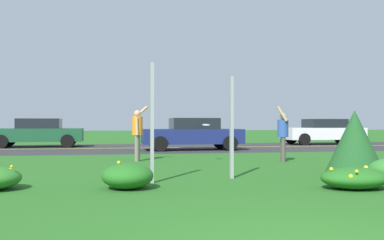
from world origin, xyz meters
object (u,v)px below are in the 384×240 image
sign_post_by_roadside (232,127)px  person_thrower_orange_shirt (137,130)px  car_white_center_left (323,131)px  sign_post_near_path (152,123)px  car_dark_green_rightmost (38,133)px  car_navy_center_right (192,134)px  person_catcher_blue_shirt (283,133)px  frisbee_pale_blue (206,125)px

sign_post_by_roadside → person_thrower_orange_shirt: bearing=109.6°
car_white_center_left → sign_post_near_path: bearing=-127.4°
person_thrower_orange_shirt → car_white_center_left: bearing=39.9°
person_thrower_orange_shirt → car_dark_green_rightmost: (-4.41, 9.39, -0.25)m
sign_post_near_path → car_navy_center_right: bearing=75.0°
sign_post_near_path → car_white_center_left: sign_post_near_path is taller
sign_post_by_roadside → person_catcher_blue_shirt: sign_post_by_roadside is taller
person_thrower_orange_shirt → person_catcher_blue_shirt: 4.65m
sign_post_by_roadside → person_thrower_orange_shirt: (-1.75, 4.92, -0.15)m
car_white_center_left → car_dark_green_rightmost: (-15.65, 0.00, 0.00)m
sign_post_near_path → car_navy_center_right: size_ratio=0.55×
person_thrower_orange_shirt → frisbee_pale_blue: (2.12, -0.68, 0.18)m
person_thrower_orange_shirt → frisbee_pale_blue: person_thrower_orange_shirt is taller
sign_post_near_path → car_dark_green_rightmost: (-4.35, 14.75, -0.50)m
frisbee_pale_blue → car_navy_center_right: bearing=83.2°
person_thrower_orange_shirt → sign_post_by_roadside: bearing=-70.4°
sign_post_by_roadside → car_dark_green_rightmost: size_ratio=0.51×
sign_post_by_roadside → frisbee_pale_blue: sign_post_by_roadside is taller
person_thrower_orange_shirt → person_catcher_blue_shirt: size_ratio=1.02×
frisbee_pale_blue → car_dark_green_rightmost: size_ratio=0.05×
sign_post_near_path → person_thrower_orange_shirt: 5.37m
car_navy_center_right → car_dark_green_rightmost: same height
sign_post_near_path → sign_post_by_roadside: 1.87m
car_white_center_left → car_dark_green_rightmost: bearing=180.0°
person_catcher_blue_shirt → frisbee_pale_blue: size_ratio=7.28×
car_navy_center_right → person_catcher_blue_shirt: bearing=-76.0°
person_catcher_blue_shirt → car_dark_green_rightmost: (-8.93, 10.48, -0.18)m
car_white_center_left → frisbee_pale_blue: bearing=-132.2°
person_thrower_orange_shirt → car_navy_center_right: person_thrower_orange_shirt is taller
car_navy_center_right → car_white_center_left: bearing=24.6°
person_catcher_blue_shirt → car_navy_center_right: bearing=104.0°
frisbee_pale_blue → person_thrower_orange_shirt: bearing=162.3°
sign_post_by_roadside → car_white_center_left: size_ratio=0.51×
sign_post_near_path → sign_post_by_roadside: size_ratio=1.09×
person_catcher_blue_shirt → car_dark_green_rightmost: 13.77m
frisbee_pale_blue → car_white_center_left: bearing=47.8°
frisbee_pale_blue → car_dark_green_rightmost: bearing=123.0°
frisbee_pale_blue → car_navy_center_right: (0.74, 6.23, -0.43)m
person_thrower_orange_shirt → car_dark_green_rightmost: bearing=115.2°
sign_post_near_path → car_navy_center_right: (2.92, 10.91, -0.50)m
sign_post_near_path → sign_post_by_roadside: bearing=13.7°
frisbee_pale_blue → car_white_center_left: (9.12, 10.07, -0.43)m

